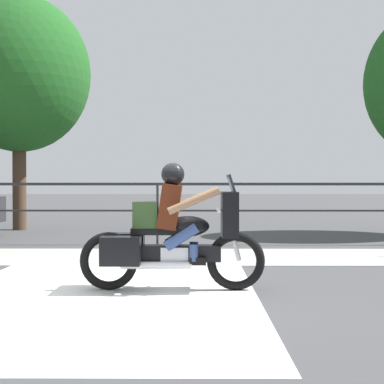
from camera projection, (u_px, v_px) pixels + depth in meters
name	position (u px, v px, depth m)	size (l,w,h in m)	color
ground_plane	(129.00, 292.00, 7.22)	(120.00, 120.00, 0.00)	#424244
sidewalk_band	(150.00, 256.00, 10.61)	(44.00, 2.40, 0.01)	#A8A59E
crosswalk_band	(102.00, 295.00, 7.02)	(3.70, 6.00, 0.01)	silver
fence_railing	(157.00, 196.00, 12.64)	(36.00, 0.05, 1.34)	#232326
motorcycle	(171.00, 235.00, 7.31)	(2.31, 0.76, 1.59)	black
tree_behind_car	(19.00, 74.00, 16.56)	(4.01, 4.01, 6.62)	#473323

